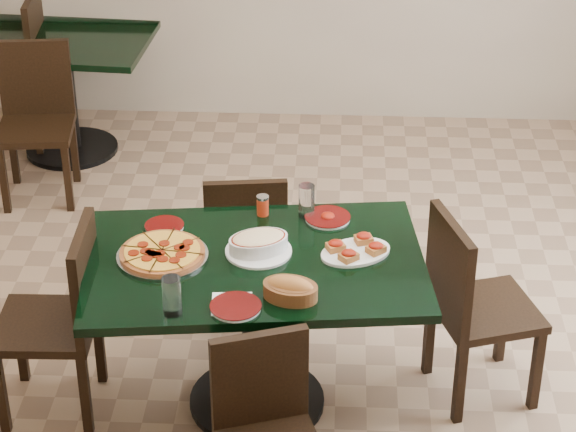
{
  "coord_description": "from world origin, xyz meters",
  "views": [
    {
      "loc": [
        0.27,
        -4.18,
        3.2
      ],
      "look_at": [
        0.05,
        0.0,
        0.79
      ],
      "focal_mm": 70.0,
      "sensor_mm": 36.0,
      "label": 1
    }
  ],
  "objects_px": {
    "chair_right": "(470,300)",
    "bruschetta_platter": "(356,249)",
    "chair_far": "(246,240)",
    "back_chair_left": "(19,63)",
    "pepperoni_pizza": "(162,253)",
    "bread_basket": "(290,289)",
    "main_table": "(255,296)",
    "back_table": "(64,74)",
    "back_chair_near": "(36,112)",
    "lasagna_casserole": "(258,243)",
    "chair_near": "(266,426)",
    "chair_left": "(64,312)"
  },
  "relations": [
    {
      "from": "chair_right",
      "to": "bruschetta_platter",
      "type": "relative_size",
      "value": 2.44
    },
    {
      "from": "bruschetta_platter",
      "to": "chair_right",
      "type": "bearing_deg",
      "value": -20.4
    },
    {
      "from": "chair_far",
      "to": "bruschetta_platter",
      "type": "distance_m",
      "value": 0.83
    },
    {
      "from": "back_chair_left",
      "to": "pepperoni_pizza",
      "type": "relative_size",
      "value": 2.6
    },
    {
      "from": "chair_right",
      "to": "bread_basket",
      "type": "relative_size",
      "value": 3.57
    },
    {
      "from": "main_table",
      "to": "bread_basket",
      "type": "height_order",
      "value": "bread_basket"
    },
    {
      "from": "back_table",
      "to": "back_chair_left",
      "type": "height_order",
      "value": "back_chair_left"
    },
    {
      "from": "back_table",
      "to": "back_chair_near",
      "type": "xyz_separation_m",
      "value": [
        -0.05,
        -0.52,
        -0.02
      ]
    },
    {
      "from": "main_table",
      "to": "back_chair_left",
      "type": "relative_size",
      "value": 1.51
    },
    {
      "from": "main_table",
      "to": "chair_right",
      "type": "distance_m",
      "value": 0.92
    },
    {
      "from": "lasagna_casserole",
      "to": "chair_right",
      "type": "bearing_deg",
      "value": -18.31
    },
    {
      "from": "chair_right",
      "to": "back_chair_near",
      "type": "distance_m",
      "value": 2.93
    },
    {
      "from": "chair_far",
      "to": "pepperoni_pizza",
      "type": "xyz_separation_m",
      "value": [
        -0.28,
        -0.64,
        0.32
      ]
    },
    {
      "from": "chair_near",
      "to": "back_chair_left",
      "type": "bearing_deg",
      "value": 100.22
    },
    {
      "from": "back_table",
      "to": "bread_basket",
      "type": "bearing_deg",
      "value": -56.48
    },
    {
      "from": "back_chair_left",
      "to": "bread_basket",
      "type": "bearing_deg",
      "value": 28.65
    },
    {
      "from": "chair_far",
      "to": "back_chair_left",
      "type": "xyz_separation_m",
      "value": [
        -1.56,
        1.88,
        0.1
      ]
    },
    {
      "from": "back_chair_left",
      "to": "bread_basket",
      "type": "distance_m",
      "value": 3.34
    },
    {
      "from": "back_table",
      "to": "pepperoni_pizza",
      "type": "xyz_separation_m",
      "value": [
        0.98,
        -2.42,
        0.24
      ]
    },
    {
      "from": "lasagna_casserole",
      "to": "bread_basket",
      "type": "xyz_separation_m",
      "value": [
        0.15,
        -0.33,
        -0.01
      ]
    },
    {
      "from": "chair_right",
      "to": "pepperoni_pizza",
      "type": "relative_size",
      "value": 2.36
    },
    {
      "from": "main_table",
      "to": "back_chair_near",
      "type": "relative_size",
      "value": 1.65
    },
    {
      "from": "chair_right",
      "to": "bruschetta_platter",
      "type": "distance_m",
      "value": 0.57
    },
    {
      "from": "bread_basket",
      "to": "bruschetta_platter",
      "type": "bearing_deg",
      "value": 67.89
    },
    {
      "from": "chair_near",
      "to": "bruschetta_platter",
      "type": "height_order",
      "value": "bruschetta_platter"
    },
    {
      "from": "lasagna_casserole",
      "to": "bruschetta_platter",
      "type": "xyz_separation_m",
      "value": [
        0.4,
        0.01,
        -0.02
      ]
    },
    {
      "from": "bread_basket",
      "to": "chair_near",
      "type": "bearing_deg",
      "value": -84.99
    },
    {
      "from": "back_chair_left",
      "to": "lasagna_casserole",
      "type": "xyz_separation_m",
      "value": [
        1.67,
        -2.46,
        0.24
      ]
    },
    {
      "from": "back_chair_near",
      "to": "pepperoni_pizza",
      "type": "bearing_deg",
      "value": -68.08
    },
    {
      "from": "back_chair_near",
      "to": "bread_basket",
      "type": "distance_m",
      "value": 2.7
    },
    {
      "from": "chair_near",
      "to": "chair_right",
      "type": "distance_m",
      "value": 1.14
    },
    {
      "from": "chair_left",
      "to": "pepperoni_pizza",
      "type": "distance_m",
      "value": 0.51
    },
    {
      "from": "chair_left",
      "to": "pepperoni_pizza",
      "type": "relative_size",
      "value": 2.35
    },
    {
      "from": "back_chair_near",
      "to": "bread_basket",
      "type": "height_order",
      "value": "back_chair_near"
    },
    {
      "from": "chair_near",
      "to": "back_chair_near",
      "type": "xyz_separation_m",
      "value": [
        -1.5,
        2.58,
        0.06
      ]
    },
    {
      "from": "chair_right",
      "to": "back_chair_left",
      "type": "distance_m",
      "value": 3.51
    },
    {
      "from": "main_table",
      "to": "chair_far",
      "type": "distance_m",
      "value": 0.66
    },
    {
      "from": "back_table",
      "to": "chair_far",
      "type": "bearing_deg",
      "value": -50.61
    },
    {
      "from": "chair_left",
      "to": "chair_right",
      "type": "bearing_deg",
      "value": 94.22
    },
    {
      "from": "chair_left",
      "to": "bruschetta_platter",
      "type": "relative_size",
      "value": 2.43
    },
    {
      "from": "back_table",
      "to": "main_table",
      "type": "bearing_deg",
      "value": -56.62
    },
    {
      "from": "chair_far",
      "to": "back_chair_near",
      "type": "bearing_deg",
      "value": -51.31
    },
    {
      "from": "chair_far",
      "to": "bruschetta_platter",
      "type": "height_order",
      "value": "chair_far"
    },
    {
      "from": "pepperoni_pizza",
      "to": "bruschetta_platter",
      "type": "distance_m",
      "value": 0.8
    },
    {
      "from": "back_chair_near",
      "to": "lasagna_casserole",
      "type": "bearing_deg",
      "value": -58.95
    },
    {
      "from": "back_table",
      "to": "chair_left",
      "type": "distance_m",
      "value": 2.54
    },
    {
      "from": "chair_right",
      "to": "lasagna_casserole",
      "type": "xyz_separation_m",
      "value": [
        -0.9,
        -0.07,
        0.3
      ]
    },
    {
      "from": "lasagna_casserole",
      "to": "bread_basket",
      "type": "height_order",
      "value": "bread_basket"
    },
    {
      "from": "back_table",
      "to": "back_chair_near",
      "type": "relative_size",
      "value": 1.23
    },
    {
      "from": "chair_right",
      "to": "chair_left",
      "type": "relative_size",
      "value": 1.0
    }
  ]
}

